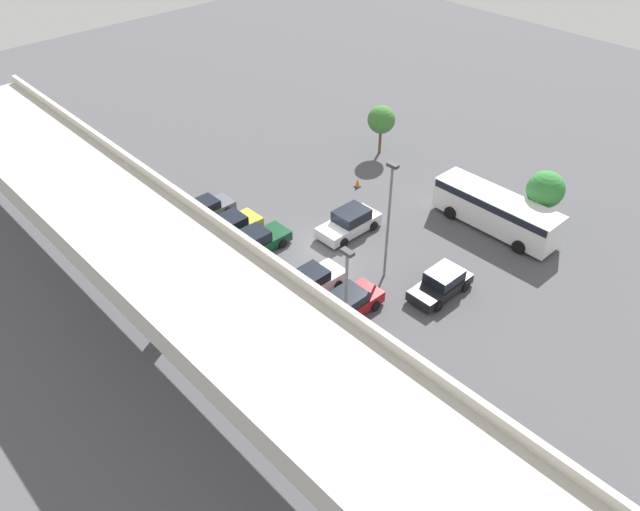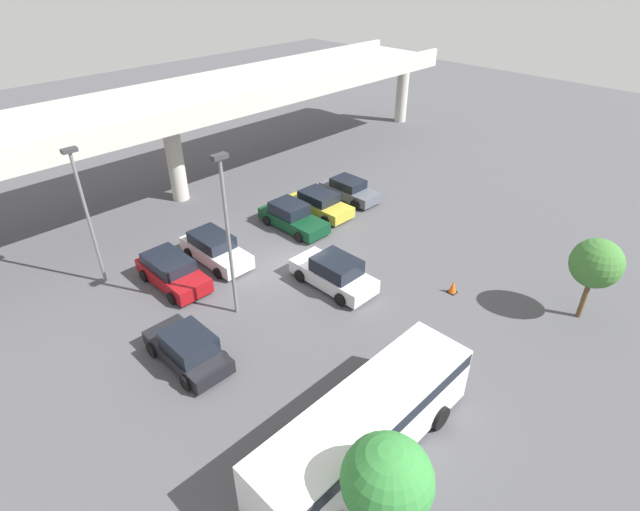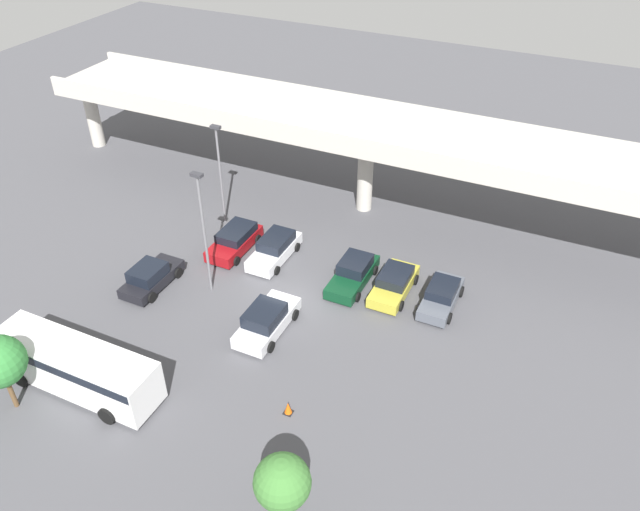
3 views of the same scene
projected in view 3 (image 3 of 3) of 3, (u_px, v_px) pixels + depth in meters
ground_plane at (289, 302)px, 37.66m from camera, size 108.16×108.16×0.00m
highway_overpass at (367, 133)px, 42.96m from camera, size 51.59×6.84×7.26m
parked_car_0 at (151, 277)px, 38.52m from camera, size 2.12×4.34×1.58m
parked_car_1 at (235, 240)px, 41.75m from camera, size 2.18×4.50×1.52m
parked_car_2 at (275, 249)px, 40.93m from camera, size 2.08×4.64×1.59m
parked_car_3 at (266, 320)px, 35.18m from camera, size 2.22×4.73×1.69m
parked_car_4 at (353, 273)px, 38.83m from camera, size 2.12×4.75×1.59m
parked_car_5 at (394, 283)px, 38.06m from camera, size 2.14×4.49×1.46m
parked_car_6 at (441, 296)px, 37.10m from camera, size 2.01×4.34×1.44m
shuttle_bus at (75, 365)px, 31.29m from camera, size 9.16×2.74×2.61m
lamp_post_near_aisle at (203, 225)px, 35.93m from camera, size 0.70×0.35×8.11m
lamp_post_mid_lot at (220, 167)px, 42.43m from camera, size 0.70×0.35×7.43m
tree_front_right at (282, 482)px, 24.16m from camera, size 2.31×2.31×4.22m
traffic_cone at (288, 408)px, 30.61m from camera, size 0.44×0.44×0.70m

